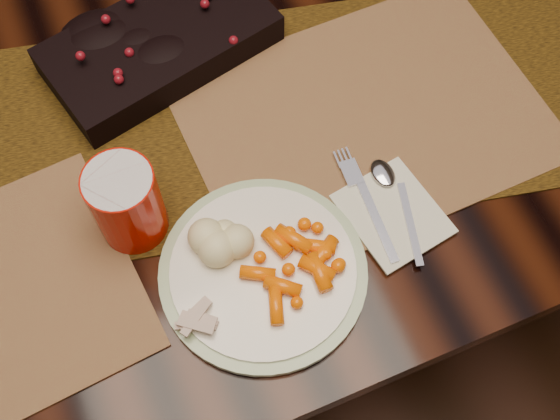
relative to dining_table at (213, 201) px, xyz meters
name	(u,v)px	position (x,y,z in m)	size (l,w,h in m)	color
floor	(226,272)	(0.00, 0.00, -0.38)	(5.00, 5.00, 0.00)	black
dining_table	(213,201)	(0.00, 0.00, 0.00)	(1.80, 1.00, 0.75)	black
table_runner	(244,119)	(0.05, -0.09, 0.38)	(1.85, 0.38, 0.00)	#3B220C
centerpiece	(159,41)	(-0.02, 0.07, 0.41)	(0.33, 0.17, 0.07)	black
placemat_main	(366,119)	(0.21, -0.15, 0.38)	(0.50, 0.37, 0.00)	brown
dinner_plate	(263,271)	(-0.01, -0.32, 0.39)	(0.27, 0.27, 0.01)	white
baby_carrots	(291,269)	(0.02, -0.34, 0.40)	(0.12, 0.10, 0.02)	#F85F00
mashed_potatoes	(215,231)	(-0.05, -0.26, 0.42)	(0.08, 0.07, 0.05)	#EBD983
turkey_shreds	(202,316)	(-0.11, -0.35, 0.40)	(0.07, 0.06, 0.02)	tan
napkin	(393,214)	(0.18, -0.31, 0.38)	(0.12, 0.13, 0.00)	beige
fork	(371,208)	(0.15, -0.29, 0.39)	(0.02, 0.16, 0.00)	#ABAECA
spoon	(401,207)	(0.19, -0.31, 0.39)	(0.03, 0.15, 0.00)	white
red_cup	(127,203)	(-0.14, -0.19, 0.44)	(0.09, 0.09, 0.12)	#AE0C00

